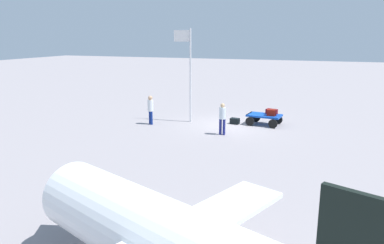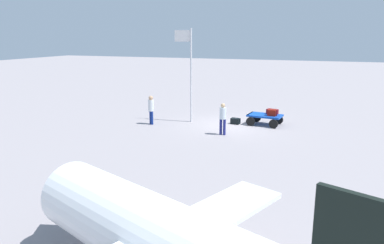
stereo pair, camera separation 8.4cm
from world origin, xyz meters
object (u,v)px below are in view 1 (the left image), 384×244
object	(u,v)px
worker_trailing	(151,108)
airplane_near	(162,240)
luggage_cart	(264,117)
suitcase_maroon	(272,111)
suitcase_grey	(271,113)
suitcase_olive	(272,112)
suitcase_navy	(235,121)
worker_lead	(222,116)
flagpole	(188,66)

from	to	relation	value
worker_trailing	airplane_near	bearing A→B (deg)	117.74
luggage_cart	airplane_near	distance (m)	15.18
worker_trailing	suitcase_maroon	bearing A→B (deg)	-158.62
suitcase_maroon	airplane_near	bearing A→B (deg)	91.15
suitcase_grey	suitcase_olive	distance (m)	0.13
suitcase_maroon	suitcase_navy	world-z (taller)	suitcase_maroon
luggage_cart	suitcase_grey	size ratio (longest dim) A/B	4.43
suitcase_navy	worker_trailing	xyz separation A→B (m)	(4.53, 1.79, 0.81)
suitcase_olive	airplane_near	xyz separation A→B (m)	(-0.23, 15.11, 0.47)
worker_lead	worker_trailing	bearing A→B (deg)	-9.96
suitcase_olive	worker_trailing	size ratio (longest dim) A/B	0.33
airplane_near	suitcase_navy	bearing A→B (deg)	-81.18
worker_lead	worker_trailing	distance (m)	4.58
suitcase_navy	worker_trailing	distance (m)	4.94
suitcase_olive	flagpole	bearing A→B (deg)	8.72
suitcase_grey	airplane_near	distance (m)	14.99
suitcase_grey	worker_lead	distance (m)	3.47
suitcase_grey	suitcase_navy	xyz separation A→B (m)	(2.03, 0.21, -0.61)
suitcase_navy	flagpole	bearing A→B (deg)	8.34
suitcase_olive	worker_trailing	xyz separation A→B (m)	(6.60, 2.13, 0.20)
luggage_cart	suitcase_olive	bearing A→B (deg)	174.74
luggage_cart	suitcase_grey	xyz separation A→B (m)	(-0.42, 0.17, 0.33)
suitcase_olive	worker_lead	xyz separation A→B (m)	(2.08, 2.92, 0.19)
luggage_cart	worker_lead	bearing A→B (deg)	61.09
suitcase_olive	suitcase_maroon	size ratio (longest dim) A/B	0.79
airplane_near	worker_trailing	bearing A→B (deg)	-62.26
suitcase_navy	worker_lead	bearing A→B (deg)	89.51
suitcase_grey	worker_lead	size ratio (longest dim) A/B	0.27
suitcase_olive	worker_trailing	bearing A→B (deg)	17.86
suitcase_maroon	suitcase_navy	xyz separation A→B (m)	(1.98, 0.76, -0.57)
suitcase_navy	worker_lead	world-z (taller)	worker_lead
suitcase_olive	suitcase_maroon	distance (m)	0.44
worker_lead	worker_trailing	world-z (taller)	worker_trailing
suitcase_grey	luggage_cart	bearing A→B (deg)	-21.81
suitcase_maroon	airplane_near	size ratio (longest dim) A/B	0.09
worker_lead	suitcase_grey	bearing A→B (deg)	-126.31
suitcase_grey	worker_trailing	bearing A→B (deg)	16.94
luggage_cart	flagpole	size ratio (longest dim) A/B	0.37
suitcase_olive	flagpole	size ratio (longest dim) A/B	0.10
suitcase_maroon	flagpole	distance (m)	5.48
luggage_cart	flagpole	world-z (taller)	flagpole
suitcase_olive	airplane_near	bearing A→B (deg)	90.87
worker_trailing	luggage_cart	bearing A→B (deg)	-160.58
suitcase_maroon	worker_trailing	size ratio (longest dim) A/B	0.41
airplane_near	flagpole	distance (m)	15.36
luggage_cart	suitcase_maroon	xyz separation A→B (m)	(-0.37, -0.38, 0.29)
luggage_cart	worker_trailing	world-z (taller)	worker_trailing
suitcase_grey	airplane_near	world-z (taller)	airplane_near
worker_trailing	flagpole	distance (m)	3.24
worker_lead	airplane_near	distance (m)	12.41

